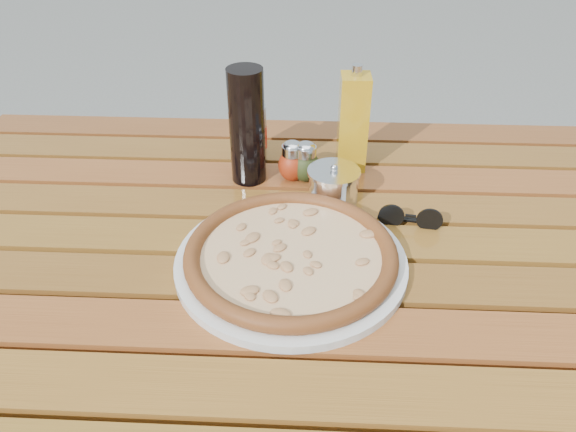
{
  "coord_description": "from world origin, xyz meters",
  "views": [
    {
      "loc": [
        0.04,
        -0.74,
        1.32
      ],
      "look_at": [
        0.0,
        0.02,
        0.78
      ],
      "focal_mm": 35.0,
      "sensor_mm": 36.0,
      "label": 1
    }
  ],
  "objects_px": {
    "pepper_shaker": "(292,162)",
    "dark_bottle": "(247,127)",
    "table": "(287,272)",
    "olive_oil_cruet": "(353,122)",
    "soda_can": "(250,135)",
    "oregano_shaker": "(306,162)",
    "sunglasses": "(410,218)",
    "parmesan_tin": "(333,184)",
    "plate": "(291,262)",
    "pizza": "(291,254)"
  },
  "relations": [
    {
      "from": "oregano_shaker",
      "to": "table",
      "type": "bearing_deg",
      "value": -97.73
    },
    {
      "from": "plate",
      "to": "parmesan_tin",
      "type": "distance_m",
      "value": 0.21
    },
    {
      "from": "table",
      "to": "pizza",
      "type": "bearing_deg",
      "value": -82.88
    },
    {
      "from": "dark_bottle",
      "to": "olive_oil_cruet",
      "type": "bearing_deg",
      "value": 15.74
    },
    {
      "from": "pizza",
      "to": "soda_can",
      "type": "distance_m",
      "value": 0.34
    },
    {
      "from": "plate",
      "to": "oregano_shaker",
      "type": "height_order",
      "value": "oregano_shaker"
    },
    {
      "from": "pepper_shaker",
      "to": "oregano_shaker",
      "type": "distance_m",
      "value": 0.03
    },
    {
      "from": "pizza",
      "to": "plate",
      "type": "bearing_deg",
      "value": 0.0
    },
    {
      "from": "oregano_shaker",
      "to": "sunglasses",
      "type": "distance_m",
      "value": 0.23
    },
    {
      "from": "pizza",
      "to": "dark_bottle",
      "type": "distance_m",
      "value": 0.29
    },
    {
      "from": "parmesan_tin",
      "to": "soda_can",
      "type": "bearing_deg",
      "value": 140.84
    },
    {
      "from": "pepper_shaker",
      "to": "olive_oil_cruet",
      "type": "xyz_separation_m",
      "value": [
        0.11,
        0.05,
        0.06
      ]
    },
    {
      "from": "table",
      "to": "plate",
      "type": "distance_m",
      "value": 0.11
    },
    {
      "from": "table",
      "to": "oregano_shaker",
      "type": "relative_size",
      "value": 17.07
    },
    {
      "from": "dark_bottle",
      "to": "parmesan_tin",
      "type": "xyz_separation_m",
      "value": [
        0.16,
        -0.06,
        -0.08
      ]
    },
    {
      "from": "dark_bottle",
      "to": "soda_can",
      "type": "relative_size",
      "value": 1.83
    },
    {
      "from": "oregano_shaker",
      "to": "sunglasses",
      "type": "height_order",
      "value": "oregano_shaker"
    },
    {
      "from": "pizza",
      "to": "parmesan_tin",
      "type": "relative_size",
      "value": 4.31
    },
    {
      "from": "pepper_shaker",
      "to": "soda_can",
      "type": "bearing_deg",
      "value": 141.64
    },
    {
      "from": "pizza",
      "to": "parmesan_tin",
      "type": "height_order",
      "value": "parmesan_tin"
    },
    {
      "from": "pepper_shaker",
      "to": "parmesan_tin",
      "type": "bearing_deg",
      "value": -40.03
    },
    {
      "from": "dark_bottle",
      "to": "olive_oil_cruet",
      "type": "relative_size",
      "value": 1.05
    },
    {
      "from": "table",
      "to": "olive_oil_cruet",
      "type": "height_order",
      "value": "olive_oil_cruet"
    },
    {
      "from": "pepper_shaker",
      "to": "parmesan_tin",
      "type": "relative_size",
      "value": 0.78
    },
    {
      "from": "oregano_shaker",
      "to": "olive_oil_cruet",
      "type": "bearing_deg",
      "value": 32.59
    },
    {
      "from": "oregano_shaker",
      "to": "soda_can",
      "type": "height_order",
      "value": "soda_can"
    },
    {
      "from": "table",
      "to": "soda_can",
      "type": "relative_size",
      "value": 11.67
    },
    {
      "from": "oregano_shaker",
      "to": "sunglasses",
      "type": "bearing_deg",
      "value": -38.08
    },
    {
      "from": "dark_bottle",
      "to": "soda_can",
      "type": "xyz_separation_m",
      "value": [
        -0.0,
        0.07,
        -0.05
      ]
    },
    {
      "from": "table",
      "to": "olive_oil_cruet",
      "type": "relative_size",
      "value": 6.67
    },
    {
      "from": "pizza",
      "to": "oregano_shaker",
      "type": "distance_m",
      "value": 0.26
    },
    {
      "from": "soda_can",
      "to": "pepper_shaker",
      "type": "bearing_deg",
      "value": -38.36
    },
    {
      "from": "olive_oil_cruet",
      "to": "sunglasses",
      "type": "distance_m",
      "value": 0.23
    },
    {
      "from": "table",
      "to": "olive_oil_cruet",
      "type": "bearing_deg",
      "value": 64.89
    },
    {
      "from": "plate",
      "to": "olive_oil_cruet",
      "type": "relative_size",
      "value": 1.71
    },
    {
      "from": "pepper_shaker",
      "to": "dark_bottle",
      "type": "bearing_deg",
      "value": -179.36
    },
    {
      "from": "oregano_shaker",
      "to": "soda_can",
      "type": "bearing_deg",
      "value": 147.77
    },
    {
      "from": "pepper_shaker",
      "to": "dark_bottle",
      "type": "relative_size",
      "value": 0.37
    },
    {
      "from": "soda_can",
      "to": "olive_oil_cruet",
      "type": "distance_m",
      "value": 0.2
    },
    {
      "from": "oregano_shaker",
      "to": "dark_bottle",
      "type": "distance_m",
      "value": 0.13
    },
    {
      "from": "table",
      "to": "dark_bottle",
      "type": "relative_size",
      "value": 6.36
    },
    {
      "from": "dark_bottle",
      "to": "olive_oil_cruet",
      "type": "distance_m",
      "value": 0.21
    },
    {
      "from": "pizza",
      "to": "pepper_shaker",
      "type": "distance_m",
      "value": 0.26
    },
    {
      "from": "table",
      "to": "parmesan_tin",
      "type": "distance_m",
      "value": 0.18
    },
    {
      "from": "pizza",
      "to": "oregano_shaker",
      "type": "xyz_separation_m",
      "value": [
        0.02,
        0.26,
        0.02
      ]
    },
    {
      "from": "soda_can",
      "to": "olive_oil_cruet",
      "type": "bearing_deg",
      "value": -3.95
    },
    {
      "from": "plate",
      "to": "olive_oil_cruet",
      "type": "bearing_deg",
      "value": 71.5
    },
    {
      "from": "plate",
      "to": "parmesan_tin",
      "type": "xyz_separation_m",
      "value": [
        0.07,
        0.2,
        0.02
      ]
    },
    {
      "from": "soda_can",
      "to": "sunglasses",
      "type": "height_order",
      "value": "soda_can"
    },
    {
      "from": "soda_can",
      "to": "parmesan_tin",
      "type": "distance_m",
      "value": 0.21
    }
  ]
}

